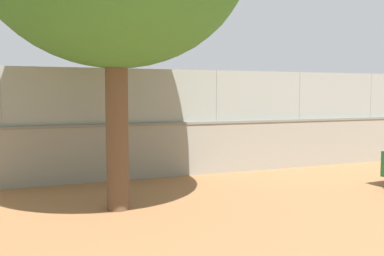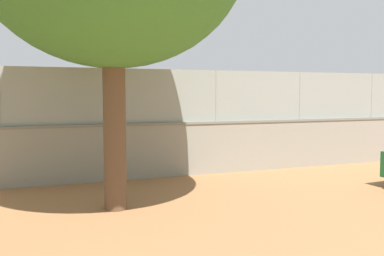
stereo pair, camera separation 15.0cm
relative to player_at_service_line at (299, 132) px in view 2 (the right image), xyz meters
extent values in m
plane|color=#A36B42|center=(4.71, -6.71, -0.92)|extent=(260.00, 260.00, 0.00)
cube|color=gray|center=(5.66, 3.10, -0.07)|extent=(27.26, 1.01, 1.70)
cube|color=slate|center=(5.66, 3.10, 0.82)|extent=(27.26, 1.07, 0.08)
cube|color=gray|center=(5.66, 3.10, 1.71)|extent=(26.71, 0.73, 1.71)
cylinder|color=gray|center=(-1.01, 3.27, 1.71)|extent=(0.07, 0.07, 1.71)
cylinder|color=gray|center=(2.32, 3.19, 1.71)|extent=(0.07, 0.07, 1.71)
cylinder|color=gray|center=(5.66, 3.10, 1.71)|extent=(0.07, 0.07, 1.71)
cylinder|color=gray|center=(9.00, 3.01, 1.71)|extent=(0.07, 0.07, 1.71)
cylinder|color=navy|center=(0.11, 0.01, -0.53)|extent=(0.19, 0.19, 0.77)
cylinder|color=navy|center=(-0.08, -0.06, -0.53)|extent=(0.19, 0.19, 0.77)
cylinder|color=#429951|center=(0.02, -0.02, 0.13)|extent=(0.44, 0.44, 0.57)
cylinder|color=#D8AD84|center=(0.27, 0.13, 0.25)|extent=(0.28, 0.54, 0.16)
cylinder|color=#D8AD84|center=(-0.37, 0.15, 0.25)|extent=(0.28, 0.54, 0.16)
sphere|color=#D8AD84|center=(0.02, -0.02, 0.52)|extent=(0.22, 0.22, 0.22)
cylinder|color=white|center=(0.02, -0.02, 0.62)|extent=(0.29, 0.29, 0.05)
cylinder|color=black|center=(-0.43, 0.32, 0.25)|extent=(0.14, 0.29, 0.04)
ellipsoid|color=#333338|center=(-0.51, 0.52, 0.25)|extent=(0.14, 0.29, 0.24)
cylinder|color=navy|center=(6.20, -0.46, -0.53)|extent=(0.21, 0.21, 0.77)
cylinder|color=navy|center=(6.05, -0.32, -0.53)|extent=(0.21, 0.21, 0.77)
cylinder|color=orange|center=(6.13, -0.39, 0.13)|extent=(0.48, 0.48, 0.57)
cylinder|color=brown|center=(6.37, -0.56, 0.25)|extent=(0.44, 0.45, 0.17)
cylinder|color=brown|center=(6.12, 0.03, 0.25)|extent=(0.44, 0.45, 0.17)
sphere|color=brown|center=(6.13, -0.39, 0.53)|extent=(0.22, 0.22, 0.22)
cylinder|color=red|center=(6.13, -0.39, 0.62)|extent=(0.32, 0.32, 0.05)
cylinder|color=black|center=(6.25, 0.16, 0.25)|extent=(0.23, 0.24, 0.04)
ellipsoid|color=#333338|center=(6.40, 0.32, 0.25)|extent=(0.23, 0.24, 0.24)
cylinder|color=navy|center=(10.57, 0.92, -0.50)|extent=(0.20, 0.20, 0.83)
cylinder|color=navy|center=(10.75, 1.02, -0.50)|extent=(0.20, 0.20, 0.83)
cylinder|color=#429951|center=(10.66, 0.97, 0.23)|extent=(0.46, 0.46, 0.62)
cylinder|color=brown|center=(10.41, 0.77, 0.35)|extent=(0.36, 0.56, 0.17)
cylinder|color=brown|center=(11.08, 0.86, 0.35)|extent=(0.36, 0.56, 0.17)
sphere|color=brown|center=(10.66, 0.97, 0.65)|extent=(0.24, 0.24, 0.24)
cylinder|color=black|center=(10.66, 0.97, 0.76)|extent=(0.34, 0.34, 0.05)
sphere|color=orange|center=(-0.13, 0.63, 0.66)|extent=(0.11, 0.11, 0.11)
cylinder|color=brown|center=(9.77, 6.29, 1.17)|extent=(0.52, 0.52, 4.17)
camera|label=1|loc=(11.86, 15.87, 1.81)|focal=39.16mm
camera|label=2|loc=(11.72, 15.92, 1.81)|focal=39.16mm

